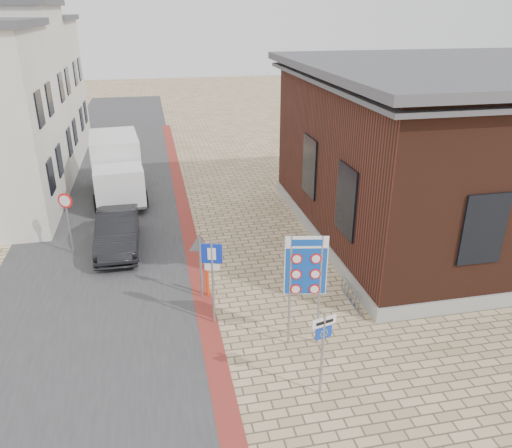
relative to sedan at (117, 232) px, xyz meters
name	(u,v)px	position (x,y,z in m)	size (l,w,h in m)	color
ground	(290,356)	(4.79, -7.78, -0.72)	(120.00, 120.00, 0.00)	tan
road_strip	(111,189)	(-0.71, 7.22, -0.71)	(7.00, 60.00, 0.02)	#38383A
curb_strip	(186,221)	(2.79, 2.22, -0.71)	(0.60, 40.00, 0.02)	maroon
brick_building	(461,148)	(13.79, -0.79, 2.76)	(13.00, 13.00, 6.80)	gray
townhouse_far	(21,86)	(-6.20, 16.22, 3.45)	(7.40, 6.40, 8.30)	beige
bike_rack	(352,295)	(7.44, -5.58, -0.46)	(0.08, 1.80, 0.60)	slate
sedan	(117,232)	(0.00, 0.00, 0.00)	(1.53, 4.38, 1.44)	black
box_truck	(117,167)	(-0.20, 6.06, 0.80)	(2.77, 5.79, 2.94)	slate
border_sign	(306,268)	(5.29, -7.28, 1.69)	(1.12, 0.26, 3.32)	gray
essen_sign	(323,341)	(5.13, -9.28, 0.82)	(0.62, 0.19, 2.34)	gray
parking_sign	(212,268)	(2.99, -5.78, 1.13)	(0.59, 0.19, 2.70)	gray
yield_sign	(200,251)	(2.79, -4.28, 0.96)	(0.78, 0.27, 2.23)	gray
speed_sign	(67,213)	(-1.71, -0.06, 0.93)	(0.54, 0.25, 2.46)	gray
bollard	(208,281)	(2.99, -4.22, -0.16)	(0.10, 0.10, 1.12)	#FF420D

